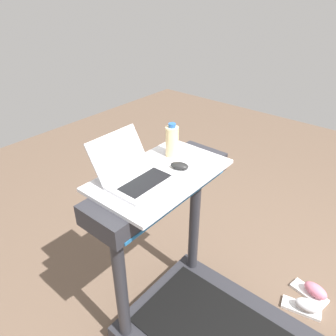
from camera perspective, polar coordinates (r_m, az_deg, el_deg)
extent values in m
cylinder|color=#28282D|center=(1.86, -8.41, -19.79)|extent=(0.07, 0.07, 0.83)
cylinder|color=#28282D|center=(2.22, 4.69, -9.43)|extent=(0.07, 0.07, 0.83)
cube|color=#28282D|center=(1.72, -1.28, -3.04)|extent=(0.90, 0.28, 0.11)
cube|color=#0C3F19|center=(1.65, 2.50, -4.81)|extent=(0.24, 0.01, 0.06)
cube|color=#1E598C|center=(1.67, 2.44, -6.05)|extent=(0.81, 0.00, 0.02)
cube|color=silver|center=(1.68, -1.31, -1.20)|extent=(0.74, 0.44, 0.02)
cube|color=#B7B7BC|center=(1.59, -4.51, -2.60)|extent=(0.32, 0.22, 0.02)
cube|color=black|center=(1.57, -4.08, -2.50)|extent=(0.26, 0.12, 0.00)
cube|color=#B7B7BC|center=(1.64, -8.81, 2.54)|extent=(0.32, 0.11, 0.20)
cube|color=#B2E0B7|center=(1.64, -8.72, 2.57)|extent=(0.28, 0.10, 0.17)
ellipsoid|color=black|center=(1.71, 2.08, 0.42)|extent=(0.09, 0.11, 0.03)
cylinder|color=beige|center=(1.81, 0.71, 4.71)|extent=(0.07, 0.07, 0.18)
cylinder|color=#2659A5|center=(1.77, 0.73, 7.58)|extent=(0.04, 0.04, 0.02)
cube|color=white|center=(2.61, 22.57, -21.99)|extent=(0.16, 0.28, 0.02)
ellipsoid|color=silver|center=(2.56, 23.56, -21.47)|extent=(0.13, 0.18, 0.09)
cube|color=white|center=(2.72, 23.78, -19.68)|extent=(0.15, 0.28, 0.02)
ellipsoid|color=#D8728C|center=(2.67, 24.73, -19.13)|extent=(0.12, 0.18, 0.09)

